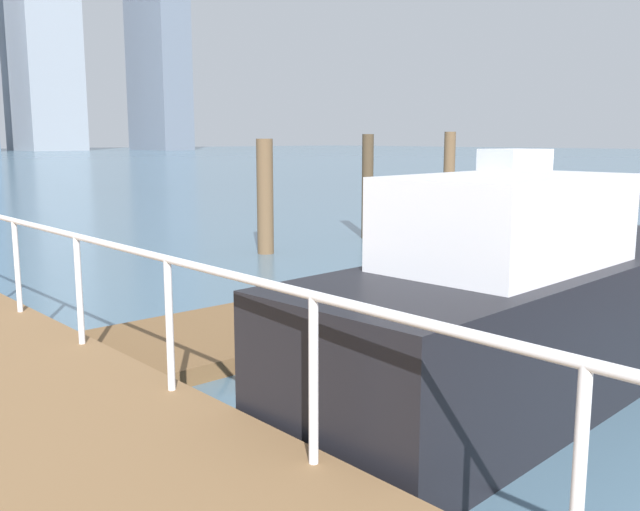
{
  "coord_description": "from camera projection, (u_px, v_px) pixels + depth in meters",
  "views": [
    {
      "loc": [
        -5.81,
        3.0,
        2.37
      ],
      "look_at": [
        -0.91,
        8.47,
        1.13
      ],
      "focal_mm": 39.42,
      "sensor_mm": 36.0,
      "label": 1
    }
  ],
  "objects": [
    {
      "name": "skyline_tower_6",
      "position": [
        156.0,
        5.0,
        134.93
      ],
      "size": [
        7.24,
        13.83,
        55.17
      ],
      "primitive_type": "cube",
      "rotation": [
        0.0,
        0.0,
        0.05
      ],
      "color": "slate",
      "rests_on": "ground_plane"
    },
    {
      "name": "moored_boat_4",
      "position": [
        508.0,
        195.0,
        20.58
      ],
      "size": [
        5.1,
        2.38,
        2.05
      ],
      "color": "white",
      "rests_on": "ground_plane"
    },
    {
      "name": "boardwalk_railing",
      "position": [
        77.0,
        258.0,
        6.65
      ],
      "size": [
        0.06,
        27.22,
        1.08
      ],
      "color": "white",
      "rests_on": "boardwalk"
    },
    {
      "name": "moored_boat_1",
      "position": [
        536.0,
        307.0,
        6.62
      ],
      "size": [
        6.14,
        2.02,
        2.05
      ],
      "color": "black",
      "rests_on": "ground_plane"
    },
    {
      "name": "dock_piling_0",
      "position": [
        367.0,
        187.0,
        16.6
      ],
      "size": [
        0.27,
        0.27,
        2.45
      ],
      "primitive_type": "cylinder",
      "color": "#473826",
      "rests_on": "ground_plane"
    },
    {
      "name": "dock_piling_3",
      "position": [
        449.0,
        181.0,
        18.25
      ],
      "size": [
        0.29,
        0.29,
        2.52
      ],
      "primitive_type": "cylinder",
      "color": "brown",
      "rests_on": "ground_plane"
    },
    {
      "name": "ground_plane",
      "position": [
        26.0,
        239.0,
        16.7
      ],
      "size": [
        300.0,
        300.0,
        0.0
      ],
      "primitive_type": "plane",
      "color": "slate"
    },
    {
      "name": "dock_piling_2",
      "position": [
        265.0,
        197.0,
        14.36
      ],
      "size": [
        0.34,
        0.34,
        2.35
      ],
      "primitive_type": "cylinder",
      "color": "brown",
      "rests_on": "ground_plane"
    },
    {
      "name": "floating_dock",
      "position": [
        414.0,
        293.0,
        10.39
      ],
      "size": [
        11.01,
        2.0,
        0.18
      ],
      "primitive_type": "cube",
      "color": "brown",
      "rests_on": "ground_plane"
    }
  ]
}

